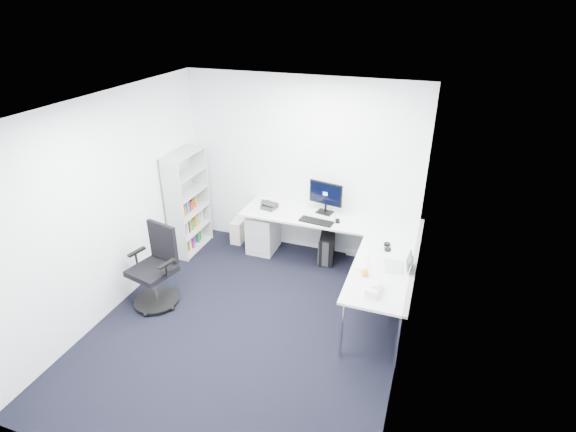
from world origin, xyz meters
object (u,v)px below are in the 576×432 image
(task_chair, at_px, (152,269))
(monitor, at_px, (325,198))
(l_desk, at_px, (322,252))
(bookshelf, at_px, (188,202))
(laptop, at_px, (394,260))

(task_chair, xyz_separation_m, monitor, (1.77, 1.86, 0.47))
(l_desk, xyz_separation_m, bookshelf, (-2.17, 0.05, 0.42))
(l_desk, relative_size, bookshelf, 1.63)
(bookshelf, height_order, monitor, bookshelf)
(monitor, distance_m, laptop, 1.64)
(bookshelf, relative_size, laptop, 5.32)
(bookshelf, relative_size, monitor, 3.08)
(l_desk, distance_m, task_chair, 2.34)
(monitor, height_order, laptop, monitor)
(l_desk, distance_m, bookshelf, 2.22)
(l_desk, xyz_separation_m, laptop, (1.05, -0.68, 0.49))
(monitor, bearing_deg, laptop, -33.08)
(task_chair, relative_size, monitor, 2.09)
(bookshelf, height_order, task_chair, bookshelf)
(l_desk, bearing_deg, laptop, -33.16)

